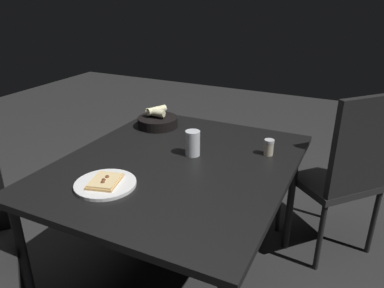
{
  "coord_description": "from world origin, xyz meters",
  "views": [
    {
      "loc": [
        0.73,
        -1.33,
        1.45
      ],
      "look_at": [
        0.04,
        0.08,
        0.78
      ],
      "focal_mm": 34.27,
      "sensor_mm": 36.0,
      "label": 1
    }
  ],
  "objects_px": {
    "dining_table": "(177,172)",
    "chair_far": "(345,168)",
    "bread_basket": "(158,121)",
    "beer_glass": "(193,144)",
    "pepper_shaker": "(269,148)",
    "pizza_plate": "(105,183)"
  },
  "relations": [
    {
      "from": "pizza_plate",
      "to": "beer_glass",
      "type": "relative_size",
      "value": 2.04
    },
    {
      "from": "pepper_shaker",
      "to": "chair_far",
      "type": "bearing_deg",
      "value": 47.49
    },
    {
      "from": "pizza_plate",
      "to": "bread_basket",
      "type": "relative_size",
      "value": 1.09
    },
    {
      "from": "dining_table",
      "to": "beer_glass",
      "type": "xyz_separation_m",
      "value": [
        0.03,
        0.1,
        0.11
      ]
    },
    {
      "from": "bread_basket",
      "to": "pepper_shaker",
      "type": "bearing_deg",
      "value": -8.64
    },
    {
      "from": "chair_far",
      "to": "bread_basket",
      "type": "bearing_deg",
      "value": -165.31
    },
    {
      "from": "bread_basket",
      "to": "pepper_shaker",
      "type": "height_order",
      "value": "bread_basket"
    },
    {
      "from": "bread_basket",
      "to": "beer_glass",
      "type": "height_order",
      "value": "beer_glass"
    },
    {
      "from": "dining_table",
      "to": "beer_glass",
      "type": "bearing_deg",
      "value": 72.15
    },
    {
      "from": "bread_basket",
      "to": "chair_far",
      "type": "height_order",
      "value": "chair_far"
    },
    {
      "from": "dining_table",
      "to": "bread_basket",
      "type": "distance_m",
      "value": 0.49
    },
    {
      "from": "bread_basket",
      "to": "beer_glass",
      "type": "bearing_deg",
      "value": -36.99
    },
    {
      "from": "pizza_plate",
      "to": "chair_far",
      "type": "xyz_separation_m",
      "value": [
        0.85,
        0.95,
        -0.17
      ]
    },
    {
      "from": "dining_table",
      "to": "pizza_plate",
      "type": "height_order",
      "value": "pizza_plate"
    },
    {
      "from": "bread_basket",
      "to": "chair_far",
      "type": "relative_size",
      "value": 0.23
    },
    {
      "from": "dining_table",
      "to": "pizza_plate",
      "type": "xyz_separation_m",
      "value": [
        -0.15,
        -0.32,
        0.06
      ]
    },
    {
      "from": "dining_table",
      "to": "pizza_plate",
      "type": "bearing_deg",
      "value": -115.8
    },
    {
      "from": "dining_table",
      "to": "chair_far",
      "type": "distance_m",
      "value": 0.95
    },
    {
      "from": "pepper_shaker",
      "to": "chair_far",
      "type": "xyz_separation_m",
      "value": [
        0.34,
        0.37,
        -0.2
      ]
    },
    {
      "from": "chair_far",
      "to": "pepper_shaker",
      "type": "bearing_deg",
      "value": -132.51
    },
    {
      "from": "pizza_plate",
      "to": "beer_glass",
      "type": "xyz_separation_m",
      "value": [
        0.19,
        0.42,
        0.05
      ]
    },
    {
      "from": "dining_table",
      "to": "chair_far",
      "type": "relative_size",
      "value": 1.22
    }
  ]
}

